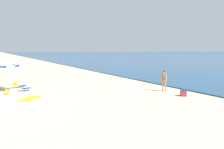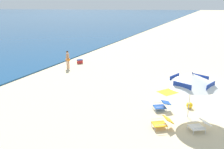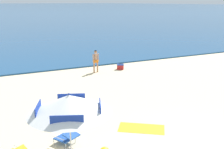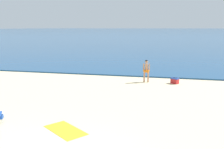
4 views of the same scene
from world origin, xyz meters
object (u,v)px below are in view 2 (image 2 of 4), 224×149
Objects in this scene: lounge_chair_facing_sea at (162,122)px; beach_ball at (190,105)px; beach_umbrella_striped_main at (192,79)px; lounge_chair_under_umbrella at (200,125)px; cooler_box at (80,61)px; person_standing_near_shore at (68,58)px; beach_towel at (172,91)px; lounge_chair_beside_umbrella at (162,105)px.

lounge_chair_facing_sea reaches higher than beach_ball.
beach_umbrella_striped_main is 8.04× the size of beach_ball.
lounge_chair_under_umbrella is 0.99× the size of lounge_chair_facing_sea.
beach_umbrella_striped_main is 4.44× the size of cooler_box.
beach_towel is at bearing -102.64° from person_standing_near_shore.
beach_umbrella_striped_main is 2.61× the size of lounge_chair_facing_sea.
beach_umbrella_striped_main reaches higher than beach_ball.
beach_umbrella_striped_main reaches higher than lounge_chair_facing_sea.
beach_ball is at bearing -112.12° from person_standing_near_shore.
cooler_box is (1.97, -0.03, -0.71)m from person_standing_near_shore.
beach_ball is at bearing -150.44° from beach_towel.
person_standing_near_shore is 2.10m from cooler_box.
lounge_chair_beside_umbrella is 10.59m from person_standing_near_shore.
beach_towel is (-4.06, -9.30, -0.20)m from cooler_box.
lounge_chair_under_umbrella is 1.03× the size of lounge_chair_beside_umbrella.
lounge_chair_beside_umbrella reaches higher than beach_towel.
cooler_box is 0.34× the size of beach_towel.
beach_umbrella_striped_main is 2.13m from lounge_chair_under_umbrella.
lounge_chair_facing_sea is 0.57× the size of beach_towel.
beach_ball is (2.25, 0.58, -0.10)m from lounge_chair_under_umbrella.
lounge_chair_beside_umbrella is at bearing 121.81° from beach_ball.
cooler_box is (7.10, 9.22, -0.08)m from lounge_chair_beside_umbrella.
lounge_chair_beside_umbrella is (1.42, 1.92, 0.01)m from lounge_chair_under_umbrella.
lounge_chair_facing_sea reaches higher than lounge_chair_beside_umbrella.
cooler_box is at bearing 52.40° from lounge_chair_beside_umbrella.
beach_ball is at bearing -20.48° from lounge_chair_facing_sea.
person_standing_near_shore is 9.60m from beach_towel.
person_standing_near_shore reaches higher than lounge_chair_facing_sea.
lounge_chair_under_umbrella is 0.65× the size of person_standing_near_shore.
cooler_box is 12.28m from beach_ball.
beach_umbrella_striped_main reaches higher than person_standing_near_shore.
cooler_box is at bearing 52.58° from lounge_chair_under_umbrella.
lounge_chair_under_umbrella is at bearing -76.82° from lounge_chair_facing_sea.
lounge_chair_under_umbrella reaches higher than beach_towel.
lounge_chair_beside_umbrella is 3.05m from beach_towel.
beach_umbrella_striped_main reaches higher than beach_towel.
beach_umbrella_striped_main is at bearing -124.99° from cooler_box.
lounge_chair_beside_umbrella is 2.97× the size of beach_ball.
cooler_box is (8.88, 9.58, -0.07)m from lounge_chair_facing_sea.
beach_umbrella_striped_main is 11.94m from person_standing_near_shore.
cooler_box is at bearing 59.28° from beach_ball.
beach_umbrella_striped_main is at bearing -117.12° from person_standing_near_shore.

